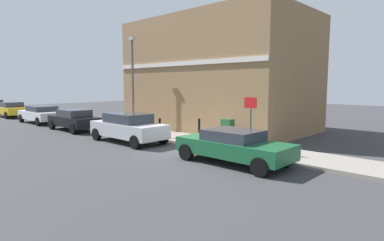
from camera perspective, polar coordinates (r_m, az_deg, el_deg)
ground at (r=13.88m, az=-0.61°, el=-5.73°), size 80.00×80.00×0.00m
sidewalk at (r=19.62m, az=-9.14°, el=-1.99°), size 2.35×30.00×0.15m
corner_building at (r=21.11m, az=4.88°, el=8.12°), size 7.20×11.47×7.10m
car_green at (r=11.91m, az=7.49°, el=-4.49°), size 1.91×4.41×1.27m
car_silver at (r=16.48m, az=-11.41°, el=-1.16°), size 1.91×4.49×1.49m
car_black at (r=21.68m, az=-20.52°, el=0.20°), size 1.79×4.15×1.36m
car_white at (r=26.80m, az=-25.53°, el=1.08°), size 2.01×4.41×1.32m
car_yellow at (r=33.08m, az=-29.85°, el=1.78°), size 1.91×4.05×1.38m
utility_cabinet at (r=15.26m, az=6.40°, el=-2.05°), size 0.46×0.61×1.15m
bollard_near_cabinet at (r=16.54m, az=1.30°, el=-1.27°), size 0.14×0.14×1.04m
bollard_far_kerb at (r=16.78m, az=-5.83°, el=-1.19°), size 0.14×0.14×1.04m
street_sign at (r=13.21m, az=10.50°, el=0.84°), size 0.08×0.60×2.30m
lamppost at (r=20.27m, az=-10.64°, el=7.40°), size 0.20×0.44×5.72m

